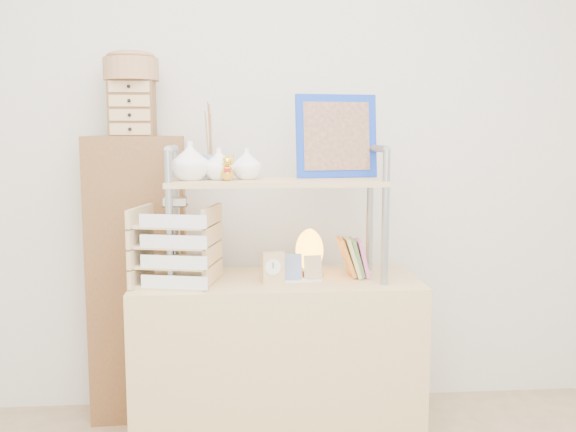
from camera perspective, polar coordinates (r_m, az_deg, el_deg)
name	(u,v)px	position (r m, az deg, el deg)	size (l,w,h in m)	color
room_shell	(294,15)	(1.89, 0.55, 17.40)	(3.42, 3.41, 2.61)	silver
desk	(277,363)	(2.85, -1.00, -12.94)	(1.20, 0.50, 0.75)	tan
cabinet	(138,279)	(3.15, -13.17, -5.46)	(0.45, 0.24, 1.35)	brown
hutch	(264,176)	(2.69, -2.12, 3.59)	(0.90, 0.34, 0.78)	#8E959B
letter_tray	(176,250)	(2.66, -9.89, -2.97)	(0.34, 0.33, 0.36)	tan
salt_lamp	(309,251)	(2.79, 1.91, -3.16)	(0.13, 0.12, 0.20)	brown
desk_clock	(273,267)	(2.65, -1.37, -4.58)	(0.10, 0.06, 0.13)	tan
postcard_stand	(303,273)	(2.69, 1.31, -5.10)	(0.16, 0.06, 0.11)	white
drawer_chest	(132,109)	(3.05, -13.68, 9.27)	(0.20, 0.16, 0.25)	brown
woven_basket	(131,69)	(3.06, -13.78, 12.54)	(0.25, 0.25, 0.10)	olive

